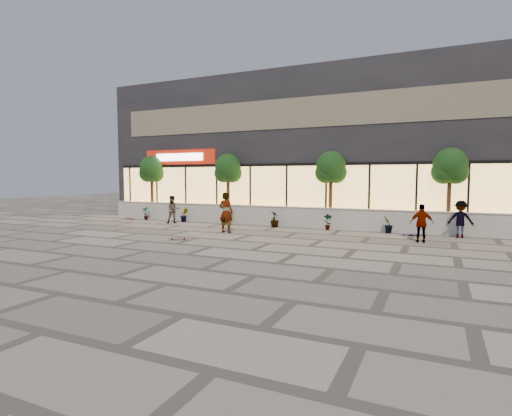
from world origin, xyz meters
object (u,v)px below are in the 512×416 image
at_px(tree_mideast, 331,169).
at_px(skateboard_left, 130,218).
at_px(tree_east, 450,168).
at_px(skateboard_right_far, 411,234).
at_px(tree_midwest, 228,170).
at_px(skater_right_near, 422,223).
at_px(skater_left, 173,210).
at_px(skateboard_center, 178,238).
at_px(skater_right_far, 461,219).
at_px(skateboard_right_near, 417,234).
at_px(skater_center, 226,213).
at_px(tree_west, 152,171).

distance_m(tree_mideast, skateboard_left, 12.44).
height_order(tree_east, skateboard_right_far, tree_east).
height_order(tree_midwest, skater_right_near, tree_midwest).
bearing_deg(skateboard_left, skateboard_right_far, 19.41).
height_order(skater_left, skateboard_left, skater_left).
xyz_separation_m(skater_right_near, skateboard_right_far, (-0.50, 1.76, -0.67)).
distance_m(skateboard_center, skateboard_right_far, 10.07).
bearing_deg(skater_right_far, tree_midwest, -0.42).
xyz_separation_m(tree_midwest, skater_left, (-2.29, -2.19, -2.21)).
distance_m(tree_mideast, tree_east, 5.50).
bearing_deg(skateboard_center, skateboard_right_near, 1.11).
distance_m(skater_center, skater_left, 4.85).
distance_m(tree_mideast, skateboard_right_far, 5.21).
bearing_deg(skateboard_right_far, skateboard_left, 171.97).
distance_m(tree_mideast, skater_left, 8.86).
xyz_separation_m(tree_midwest, skateboard_center, (1.40, -6.88, -2.90)).
height_order(tree_mideast, skateboard_center, tree_mideast).
relative_size(skateboard_center, skateboard_right_far, 0.91).
height_order(skater_right_far, skateboard_right_far, skater_right_far).
relative_size(tree_midwest, skater_left, 2.53).
distance_m(skater_left, skateboard_right_far, 12.32).
distance_m(tree_west, skater_right_far, 17.64).
bearing_deg(tree_east, skater_right_near, -106.40).
xyz_separation_m(skater_center, skateboard_right_far, (7.86, 2.51, -0.85)).
relative_size(skater_right_far, skateboard_center, 1.96).
bearing_deg(skater_center, skateboard_right_near, -162.68).
distance_m(tree_east, skater_center, 10.44).
bearing_deg(tree_east, skateboard_right_far, -132.44).
relative_size(tree_mideast, skater_right_near, 2.57).
bearing_deg(skater_left, tree_east, -25.24).
bearing_deg(tree_mideast, tree_midwest, 180.00).
xyz_separation_m(tree_west, skater_right_near, (16.00, -3.40, -2.22)).
relative_size(tree_mideast, skater_left, 2.53).
xyz_separation_m(tree_west, skateboard_right_near, (15.76, -1.50, -2.91)).
height_order(skater_left, skater_right_near, skater_left).
relative_size(skateboard_left, skateboard_right_far, 0.90).
bearing_deg(skater_center, tree_mideast, -133.68).
distance_m(tree_midwest, skater_right_far, 12.23).
height_order(tree_west, skater_center, tree_west).
height_order(tree_mideast, skater_center, tree_mideast).
xyz_separation_m(skater_center, skater_left, (-4.43, 1.96, -0.16)).
distance_m(skater_right_near, skateboard_center, 9.77).
xyz_separation_m(skater_left, skater_right_near, (12.79, -1.21, -0.01)).
height_order(tree_east, skater_left, tree_east).
xyz_separation_m(tree_west, tree_midwest, (5.50, 0.00, 0.00)).
bearing_deg(skateboard_right_far, tree_mideast, 150.18).
height_order(skateboard_center, skateboard_right_near, skateboard_center).
height_order(tree_west, tree_east, same).
xyz_separation_m(skater_right_far, skateboard_center, (-10.54, -5.48, -0.71)).
bearing_deg(skater_right_near, tree_midwest, -24.08).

